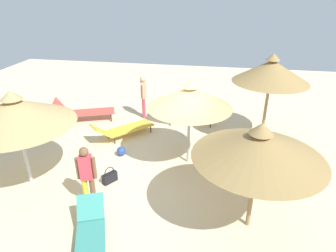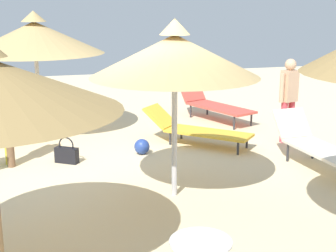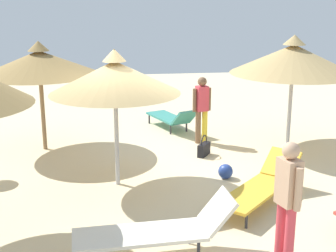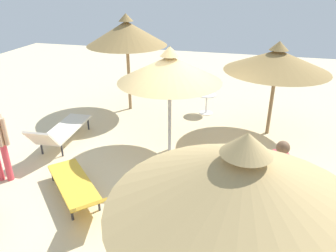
{
  "view_description": "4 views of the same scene",
  "coord_description": "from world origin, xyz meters",
  "px_view_note": "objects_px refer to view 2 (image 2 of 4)",
  "views": [
    {
      "loc": [
        7.07,
        1.4,
        4.73
      ],
      "look_at": [
        -0.09,
        0.15,
        1.26
      ],
      "focal_mm": 31.42,
      "sensor_mm": 36.0,
      "label": 1
    },
    {
      "loc": [
        1.54,
        7.04,
        2.71
      ],
      "look_at": [
        -0.45,
        0.11,
        0.89
      ],
      "focal_mm": 52.04,
      "sensor_mm": 36.0,
      "label": 2
    },
    {
      "loc": [
        -8.83,
        0.89,
        3.47
      ],
      "look_at": [
        -0.24,
        -0.27,
        1.05
      ],
      "focal_mm": 51.54,
      "sensor_mm": 36.0,
      "label": 3
    },
    {
      "loc": [
        1.33,
        -6.04,
        3.87
      ],
      "look_at": [
        -0.38,
        0.56,
        0.7
      ],
      "focal_mm": 34.63,
      "sensor_mm": 36.0,
      "label": 4
    }
  ],
  "objects_px": {
    "lounge_chair_near_left": "(195,129)",
    "person_standing_center": "(289,95)",
    "lounge_chair_front": "(319,145)",
    "beach_ball": "(142,147)",
    "person_standing_edge": "(7,115)",
    "handbag": "(67,154)",
    "parasol_umbrella_edge": "(35,37)",
    "parasol_umbrella_far_right": "(175,56)",
    "lounge_chair_far_left": "(212,103)"
  },
  "relations": [
    {
      "from": "person_standing_edge",
      "to": "handbag",
      "type": "height_order",
      "value": "person_standing_edge"
    },
    {
      "from": "parasol_umbrella_far_right",
      "to": "lounge_chair_near_left",
      "type": "height_order",
      "value": "parasol_umbrella_far_right"
    },
    {
      "from": "lounge_chair_far_left",
      "to": "person_standing_edge",
      "type": "xyz_separation_m",
      "value": [
        4.56,
        2.24,
        0.48
      ]
    },
    {
      "from": "person_standing_center",
      "to": "parasol_umbrella_edge",
      "type": "bearing_deg",
      "value": -21.7
    },
    {
      "from": "person_standing_edge",
      "to": "handbag",
      "type": "xyz_separation_m",
      "value": [
        -0.94,
        0.13,
        -0.73
      ]
    },
    {
      "from": "lounge_chair_far_left",
      "to": "person_standing_center",
      "type": "height_order",
      "value": "person_standing_center"
    },
    {
      "from": "lounge_chair_far_left",
      "to": "handbag",
      "type": "height_order",
      "value": "lounge_chair_far_left"
    },
    {
      "from": "lounge_chair_near_left",
      "to": "parasol_umbrella_far_right",
      "type": "bearing_deg",
      "value": 64.21
    },
    {
      "from": "lounge_chair_near_left",
      "to": "handbag",
      "type": "relative_size",
      "value": 4.16
    },
    {
      "from": "parasol_umbrella_edge",
      "to": "lounge_chair_front",
      "type": "relative_size",
      "value": 1.28
    },
    {
      "from": "lounge_chair_far_left",
      "to": "person_standing_center",
      "type": "relative_size",
      "value": 1.36
    },
    {
      "from": "lounge_chair_front",
      "to": "beach_ball",
      "type": "distance_m",
      "value": 3.12
    },
    {
      "from": "handbag",
      "to": "beach_ball",
      "type": "bearing_deg",
      "value": -174.35
    },
    {
      "from": "person_standing_edge",
      "to": "handbag",
      "type": "distance_m",
      "value": 1.2
    },
    {
      "from": "beach_ball",
      "to": "lounge_chair_near_left",
      "type": "bearing_deg",
      "value": -164.55
    },
    {
      "from": "person_standing_center",
      "to": "beach_ball",
      "type": "xyz_separation_m",
      "value": [
        3.0,
        0.03,
        -0.81
      ]
    },
    {
      "from": "parasol_umbrella_edge",
      "to": "lounge_chair_near_left",
      "type": "relative_size",
      "value": 1.43
    },
    {
      "from": "parasol_umbrella_far_right",
      "to": "beach_ball",
      "type": "distance_m",
      "value": 2.79
    },
    {
      "from": "parasol_umbrella_far_right",
      "to": "beach_ball",
      "type": "relative_size",
      "value": 8.8
    },
    {
      "from": "lounge_chair_far_left",
      "to": "person_standing_edge",
      "type": "bearing_deg",
      "value": 26.15
    },
    {
      "from": "parasol_umbrella_far_right",
      "to": "lounge_chair_near_left",
      "type": "relative_size",
      "value": 1.29
    },
    {
      "from": "parasol_umbrella_edge",
      "to": "lounge_chair_far_left",
      "type": "relative_size",
      "value": 1.24
    },
    {
      "from": "parasol_umbrella_edge",
      "to": "parasol_umbrella_far_right",
      "type": "bearing_deg",
      "value": 113.78
    },
    {
      "from": "lounge_chair_front",
      "to": "lounge_chair_far_left",
      "type": "bearing_deg",
      "value": -83.69
    },
    {
      "from": "lounge_chair_front",
      "to": "person_standing_center",
      "type": "distance_m",
      "value": 1.76
    },
    {
      "from": "parasol_umbrella_far_right",
      "to": "beach_ball",
      "type": "bearing_deg",
      "value": -89.92
    },
    {
      "from": "parasol_umbrella_far_right",
      "to": "lounge_chair_near_left",
      "type": "distance_m",
      "value": 3.14
    },
    {
      "from": "person_standing_edge",
      "to": "handbag",
      "type": "relative_size",
      "value": 3.36
    },
    {
      "from": "parasol_umbrella_far_right",
      "to": "person_standing_center",
      "type": "height_order",
      "value": "parasol_umbrella_far_right"
    },
    {
      "from": "parasol_umbrella_far_right",
      "to": "handbag",
      "type": "bearing_deg",
      "value": -54.37
    },
    {
      "from": "lounge_chair_far_left",
      "to": "beach_ball",
      "type": "xyz_separation_m",
      "value": [
        2.24,
        2.23,
        -0.27
      ]
    },
    {
      "from": "handbag",
      "to": "person_standing_center",
      "type": "bearing_deg",
      "value": -177.8
    },
    {
      "from": "lounge_chair_far_left",
      "to": "beach_ball",
      "type": "relative_size",
      "value": 7.89
    },
    {
      "from": "parasol_umbrella_edge",
      "to": "person_standing_edge",
      "type": "xyz_separation_m",
      "value": [
        0.57,
        1.93,
        -1.15
      ]
    },
    {
      "from": "parasol_umbrella_edge",
      "to": "person_standing_center",
      "type": "relative_size",
      "value": 1.68
    },
    {
      "from": "lounge_chair_far_left",
      "to": "person_standing_edge",
      "type": "height_order",
      "value": "person_standing_edge"
    },
    {
      "from": "person_standing_center",
      "to": "lounge_chair_near_left",
      "type": "bearing_deg",
      "value": -8.85
    },
    {
      "from": "lounge_chair_near_left",
      "to": "person_standing_center",
      "type": "bearing_deg",
      "value": 171.15
    },
    {
      "from": "lounge_chair_front",
      "to": "lounge_chair_far_left",
      "type": "relative_size",
      "value": 0.97
    },
    {
      "from": "lounge_chair_far_left",
      "to": "person_standing_center",
      "type": "bearing_deg",
      "value": 109.08
    },
    {
      "from": "parasol_umbrella_edge",
      "to": "person_standing_center",
      "type": "bearing_deg",
      "value": 158.3
    },
    {
      "from": "person_standing_edge",
      "to": "beach_ball",
      "type": "relative_size",
      "value": 5.51
    },
    {
      "from": "parasol_umbrella_edge",
      "to": "lounge_chair_front",
      "type": "bearing_deg",
      "value": 141.36
    },
    {
      "from": "person_standing_center",
      "to": "person_standing_edge",
      "type": "xyz_separation_m",
      "value": [
        5.32,
        0.04,
        -0.07
      ]
    },
    {
      "from": "person_standing_center",
      "to": "parasol_umbrella_far_right",
      "type": "bearing_deg",
      "value": 34.98
    },
    {
      "from": "parasol_umbrella_edge",
      "to": "person_standing_edge",
      "type": "distance_m",
      "value": 2.31
    },
    {
      "from": "parasol_umbrella_far_right",
      "to": "parasol_umbrella_edge",
      "type": "bearing_deg",
      "value": -66.22
    },
    {
      "from": "parasol_umbrella_far_right",
      "to": "lounge_chair_near_left",
      "type": "bearing_deg",
      "value": -115.79
    },
    {
      "from": "lounge_chair_near_left",
      "to": "person_standing_edge",
      "type": "relative_size",
      "value": 1.24
    },
    {
      "from": "lounge_chair_near_left",
      "to": "lounge_chair_front",
      "type": "distance_m",
      "value": 2.45
    }
  ]
}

